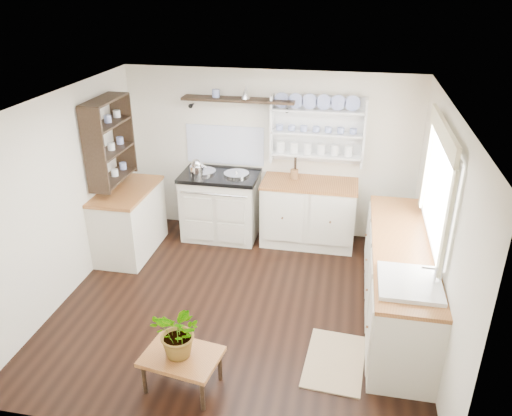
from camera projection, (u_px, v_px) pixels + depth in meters
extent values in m
cube|color=black|center=(240.00, 303.00, 5.68)|extent=(4.00, 3.80, 0.01)
cube|color=silver|center=(269.00, 154.00, 6.89)|extent=(4.00, 0.02, 2.30)
cube|color=silver|center=(439.00, 230.00, 4.85)|extent=(0.02, 3.80, 2.30)
cube|color=silver|center=(64.00, 198.00, 5.54)|extent=(0.02, 3.80, 2.30)
cube|color=white|center=(237.00, 103.00, 4.71)|extent=(4.00, 3.80, 0.01)
cube|color=white|center=(438.00, 190.00, 4.84)|extent=(0.04, 1.40, 1.00)
cube|color=white|center=(436.00, 190.00, 4.85)|extent=(0.02, 1.50, 1.10)
cube|color=beige|center=(444.00, 132.00, 4.60)|extent=(0.04, 1.55, 0.18)
cube|color=beige|center=(221.00, 207.00, 7.00)|extent=(1.01, 0.66, 0.89)
cube|color=black|center=(220.00, 175.00, 6.80)|extent=(1.05, 0.70, 0.05)
cylinder|color=silver|center=(203.00, 172.00, 6.82)|extent=(0.34, 0.34, 0.03)
cylinder|color=silver|center=(236.00, 174.00, 6.74)|extent=(0.34, 0.34, 0.03)
cylinder|color=silver|center=(213.00, 195.00, 6.53)|extent=(0.91, 0.02, 0.02)
cube|color=beige|center=(308.00, 213.00, 6.82)|extent=(1.25, 0.60, 0.88)
cube|color=brown|center=(310.00, 184.00, 6.63)|extent=(1.27, 0.63, 0.04)
cube|color=beige|center=(398.00, 282.00, 5.29)|extent=(0.60, 2.40, 0.88)
cube|color=brown|center=(403.00, 246.00, 5.11)|extent=(0.62, 2.43, 0.04)
cube|color=white|center=(408.00, 294.00, 4.47)|extent=(0.55, 0.60, 0.28)
cylinder|color=silver|center=(435.00, 278.00, 4.35)|extent=(0.02, 0.02, 0.22)
cube|color=beige|center=(130.00, 221.00, 6.59)|extent=(0.60, 1.10, 0.88)
cube|color=brown|center=(126.00, 191.00, 6.41)|extent=(0.62, 1.13, 0.04)
cube|color=white|center=(318.00, 129.00, 6.59)|extent=(1.20, 0.03, 0.90)
cube|color=white|center=(317.00, 131.00, 6.51)|extent=(1.20, 0.22, 0.02)
cylinder|color=navy|center=(319.00, 110.00, 6.40)|extent=(0.20, 0.02, 0.20)
cube|color=black|center=(238.00, 100.00, 6.51)|extent=(1.50, 0.24, 0.04)
cone|color=black|center=(193.00, 104.00, 6.73)|extent=(0.06, 0.20, 0.06)
cone|color=black|center=(288.00, 109.00, 6.51)|extent=(0.06, 0.20, 0.06)
cube|color=black|center=(109.00, 140.00, 6.15)|extent=(0.28, 0.80, 1.05)
cylinder|color=brown|center=(294.00, 174.00, 6.70)|extent=(0.11, 0.11, 0.12)
cube|color=brown|center=(182.00, 357.00, 4.40)|extent=(0.73, 0.57, 0.04)
cylinder|color=black|center=(144.00, 379.00, 4.40)|extent=(0.04, 0.04, 0.32)
cylinder|color=black|center=(165.00, 351.00, 4.72)|extent=(0.04, 0.04, 0.32)
cylinder|color=black|center=(202.00, 395.00, 4.23)|extent=(0.04, 0.04, 0.32)
cylinder|color=black|center=(220.00, 366.00, 4.55)|extent=(0.04, 0.04, 0.32)
imported|color=#3F7233|center=(180.00, 332.00, 4.29)|extent=(0.55, 0.52, 0.49)
cube|color=olive|center=(335.00, 361.00, 4.83)|extent=(0.61, 0.89, 0.02)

